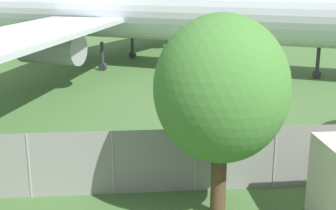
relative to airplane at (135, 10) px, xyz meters
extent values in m
cylinder|color=gray|center=(-3.72, -21.10, -3.06)|extent=(0.07, 0.07, 2.08)
cylinder|color=gray|center=(-1.17, -21.10, -3.06)|extent=(0.07, 0.07, 2.08)
cylinder|color=gray|center=(1.37, -21.10, -3.06)|extent=(0.07, 0.07, 2.08)
cylinder|color=gray|center=(3.92, -21.10, -3.06)|extent=(0.07, 0.07, 2.08)
cube|color=gray|center=(1.37, -21.10, -3.06)|extent=(56.00, 0.01, 2.08)
cylinder|color=silver|center=(0.43, -0.20, 0.06)|extent=(36.52, 20.22, 4.26)
cube|color=silver|center=(3.29, 10.35, -0.58)|extent=(13.96, 17.38, 0.30)
cylinder|color=#939399|center=(1.84, 8.17, -1.69)|extent=(4.29, 3.37, 1.92)
cube|color=silver|center=(-5.89, -9.12, -0.58)|extent=(10.25, 18.08, 0.30)
cylinder|color=#939399|center=(-5.14, -6.62, -1.69)|extent=(4.29, 3.37, 1.92)
cylinder|color=#2D2D33|center=(11.71, -5.52, -3.09)|extent=(0.24, 0.24, 2.03)
cylinder|color=#2D2D33|center=(11.71, -5.52, -3.83)|extent=(0.63, 0.51, 0.56)
cylinder|color=#2D2D33|center=(-0.21, 2.93, -3.09)|extent=(0.24, 0.24, 2.03)
cylinder|color=#2D2D33|center=(-0.21, 2.93, -3.83)|extent=(0.63, 0.51, 0.56)
cylinder|color=#2D2D33|center=(-2.39, -1.70, -3.09)|extent=(0.24, 0.24, 2.03)
cylinder|color=#2D2D33|center=(-2.39, -1.70, -3.83)|extent=(0.63, 0.51, 0.56)
cylinder|color=#4C3823|center=(1.79, -22.75, -3.01)|extent=(0.43, 0.43, 2.20)
ellipsoid|color=#427A33|center=(1.79, -22.75, -0.37)|extent=(3.62, 3.62, 3.98)
camera|label=1|loc=(-0.68, -34.54, 2.58)|focal=50.00mm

